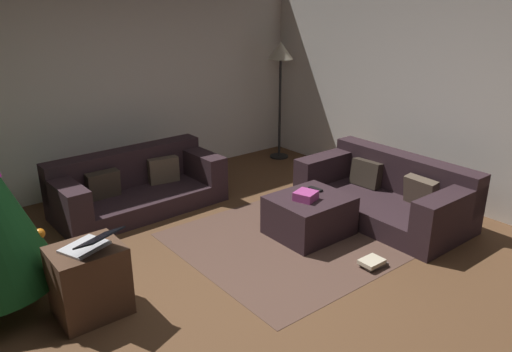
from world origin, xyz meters
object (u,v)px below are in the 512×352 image
tv_remote (315,189)px  book_stack (373,263)px  couch_left (136,186)px  couch_right (387,194)px  laptop (90,244)px  corner_lamp (281,60)px  gift_box (306,196)px  side_table (89,281)px  ottoman (309,215)px

tv_remote → book_stack: tv_remote is taller
couch_left → book_stack: couch_left is taller
couch_right → laptop: 3.27m
laptop → corner_lamp: (3.70, 2.12, 0.84)m
couch_left → gift_box: size_ratio=9.46×
side_table → ottoman: bearing=-2.0°
laptop → book_stack: laptop is taller
ottoman → gift_box: (-0.09, -0.02, 0.25)m
ottoman → book_stack: (-0.02, -0.84, -0.17)m
gift_box → side_table: bearing=177.4°
couch_right → gift_box: couch_right is taller
gift_box → laptop: size_ratio=0.41×
couch_left → ottoman: couch_left is taller
side_table → laptop: (0.02, -0.06, 0.34)m
couch_right → couch_left: bearing=47.2°
couch_left → tv_remote: size_ratio=11.94×
couch_left → corner_lamp: bearing=-172.6°
couch_left → gift_box: (1.00, -1.76, 0.19)m
book_stack → corner_lamp: 3.61m
corner_lamp → tv_remote: bearing=-122.1°
corner_lamp → couch_right: bearing=-101.0°
tv_remote → laptop: 2.43m
couch_right → corner_lamp: 2.68m
ottoman → tv_remote: bearing=29.6°
couch_right → corner_lamp: corner_lamp is taller
gift_box → corner_lamp: bearing=54.5°
tv_remote → couch_right: bearing=-26.3°
book_stack → couch_right: bearing=32.0°
couch_left → book_stack: 2.81m
side_table → book_stack: size_ratio=2.17×
book_stack → corner_lamp: (1.47, 2.98, 1.42)m
couch_left → gift_box: bearing=118.2°
gift_box → book_stack: bearing=-85.2°
gift_box → side_table: size_ratio=0.36×
laptop → book_stack: (2.23, -0.86, -0.58)m
ottoman → corner_lamp: corner_lamp is taller
gift_box → corner_lamp: size_ratio=0.12×
couch_left → side_table: 2.03m
couch_left → laptop: laptop is taller
couch_right → side_table: (-3.27, 0.29, 0.03)m
ottoman → laptop: (-2.24, 0.02, 0.41)m
tv_remote → side_table: size_ratio=0.28×
gift_box → laptop: laptop is taller
side_table → laptop: 0.34m
gift_box → book_stack: gift_box is taller
tv_remote → corner_lamp: corner_lamp is taller
ottoman → side_table: size_ratio=1.37×
gift_box → couch_right: bearing=-9.8°
ottoman → side_table: (-2.27, 0.08, 0.08)m
ottoman → gift_box: gift_box is taller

